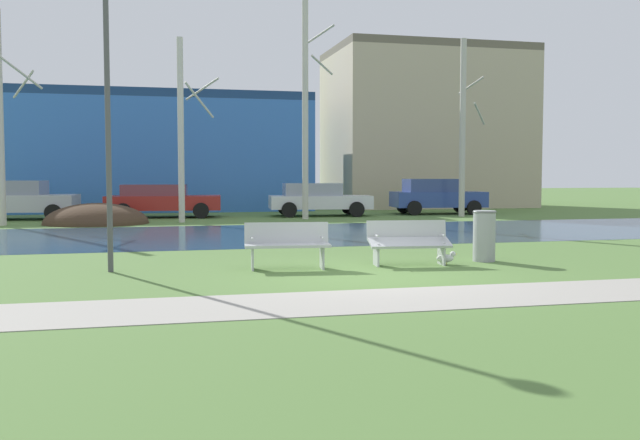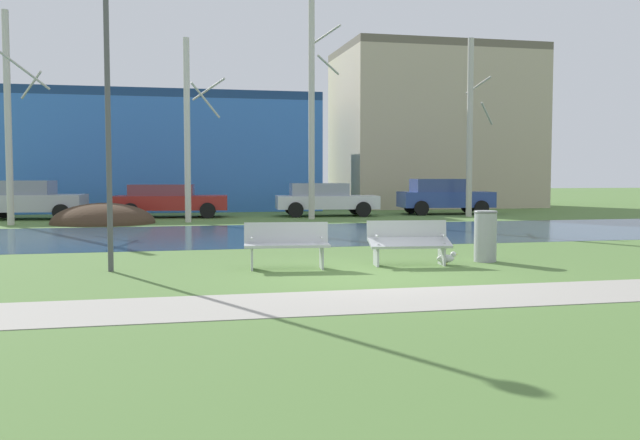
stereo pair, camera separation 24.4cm
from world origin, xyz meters
name	(u,v)px [view 2 (the right image)]	position (x,y,z in m)	size (l,w,h in m)	color
ground_plane	(276,231)	(0.00, 10.00, 0.00)	(120.00, 120.00, 0.00)	#517538
paved_path_strip	(413,299)	(0.00, -2.30, 0.01)	(60.00, 1.81, 0.01)	#9E998E
river_band	(282,234)	(0.00, 8.90, 0.00)	(80.00, 7.88, 0.01)	#284256
soil_mound	(103,224)	(-5.59, 14.78, 0.00)	(3.70, 3.42, 1.50)	#423021
bench_left	(287,244)	(-1.20, 1.28, 0.47)	(1.65, 0.74, 0.87)	#B2B5B7
bench_right	(409,241)	(1.23, 1.28, 0.47)	(1.65, 0.74, 0.87)	#B2B5B7
trash_bin	(485,235)	(2.95, 1.48, 0.54)	(0.48, 0.48, 1.04)	#999B9E
seagull	(447,258)	(1.98, 1.17, 0.13)	(0.44, 0.16, 0.26)	white
streetlamp	(107,57)	(-4.42, 1.65, 3.89)	(0.32, 0.32, 5.91)	#4C4C51
birch_far_left	(9,116)	(-8.65, 14.65, 3.81)	(1.57, 2.60, 7.46)	beige
birch_left	(188,128)	(-2.50, 14.80, 3.48)	(1.53, 2.61, 6.79)	beige
birch_center_left	(312,99)	(2.34, 15.58, 4.74)	(1.29, 2.27, 9.31)	beige
birch_center	(470,127)	(9.13, 15.69, 3.77)	(1.12, 1.88, 7.43)	#BCB7A8
parked_van_nearest_silver	(29,199)	(-8.64, 17.95, 0.81)	(4.21, 2.41, 1.54)	#B2B5BC
parked_sedan_second_red	(169,200)	(-3.23, 18.04, 0.74)	(4.78, 2.40, 1.37)	maroon
parked_hatch_third_white	(324,199)	(3.28, 17.50, 0.75)	(4.46, 2.32, 1.41)	silver
parked_wagon_fourth_blue	(444,196)	(8.81, 17.69, 0.82)	(4.24, 2.29, 1.58)	#2D4793
building_blue_store	(149,153)	(-4.10, 24.45, 2.87)	(16.41, 6.10, 5.73)	#3870C6
building_beige_block	(434,128)	(11.28, 25.09, 4.33)	(10.44, 6.84, 8.66)	#BCAD8E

